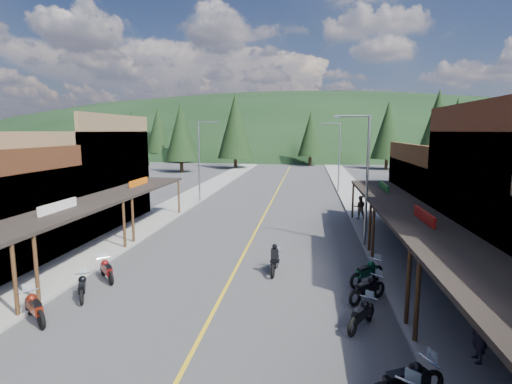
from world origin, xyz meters
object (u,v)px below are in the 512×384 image
(pine_7, at_px, (158,130))
(pine_1, at_px, (183,130))
(pine_9, at_px, (451,136))
(pine_4, at_px, (388,130))
(streetlight_3, at_px, (338,154))
(bike_east_5, at_px, (407,379))
(pine_0, at_px, (96,134))
(streetlight_2, at_px, (365,175))
(bike_west_8, at_px, (107,269))
(bike_east_8, at_px, (367,271))
(bike_east_7, at_px, (368,288))
(pine_8, at_px, (133,138))
(pine_11, at_px, (437,130))
(bike_east_6, at_px, (362,313))
(pine_3, at_px, (310,134))
(pine_10, at_px, (181,133))
(bike_west_6, at_px, (34,306))
(pedestrian_east_b, at_px, (360,207))
(pine_5, at_px, (457,126))
(rider_on_bike, at_px, (275,261))
(shop_west_3, at_px, (74,178))
(pine_2, at_px, (235,126))
(bike_west_7, at_px, (82,286))
(pedestrian_east_a, at_px, (480,334))
(shop_east_3, at_px, (462,200))
(streetlight_1, at_px, (200,157))

(pine_7, bearing_deg, pine_1, -36.87)
(pine_9, bearing_deg, pine_4, 111.80)
(streetlight_3, xyz_separation_m, bike_east_5, (-0.73, -36.41, -3.81))
(streetlight_3, bearing_deg, pine_0, 145.72)
(streetlight_2, distance_m, bike_west_8, 15.18)
(streetlight_3, height_order, bike_east_8, streetlight_3)
(bike_east_5, height_order, bike_east_7, bike_east_5)
(pine_4, xyz_separation_m, pine_8, (-40.00, -20.00, -1.26))
(streetlight_3, height_order, pine_9, pine_9)
(pine_9, height_order, pine_11, pine_11)
(streetlight_3, relative_size, bike_east_6, 3.92)
(pine_3, relative_size, bike_west_8, 5.41)
(pine_10, xyz_separation_m, bike_east_8, (24.37, -48.22, -6.14))
(bike_west_6, bearing_deg, pine_1, 52.30)
(streetlight_3, distance_m, pedestrian_east_b, 15.02)
(pine_5, height_order, rider_on_bike, pine_5)
(streetlight_2, bearing_deg, bike_east_7, -95.84)
(shop_west_3, relative_size, pine_0, 0.99)
(pine_5, height_order, bike_east_7, pine_5)
(pine_3, bearing_deg, pine_11, -60.26)
(pine_2, xyz_separation_m, pine_8, (-12.00, -18.00, -2.01))
(pine_9, xyz_separation_m, bike_west_7, (-29.78, -46.37, -5.83))
(pedestrian_east_b, bearing_deg, rider_on_bike, 67.17)
(pine_11, bearing_deg, bike_east_6, -109.60)
(bike_east_8, bearing_deg, streetlight_3, 133.21)
(pine_11, bearing_deg, pedestrian_east_a, -104.85)
(bike_east_6, bearing_deg, pine_8, 154.09)
(pine_1, height_order, bike_west_8, pine_1)
(pine_4, distance_m, pine_9, 16.18)
(pine_7, distance_m, pine_8, 37.38)
(pine_8, height_order, pedestrian_east_b, pine_8)
(streetlight_2, xyz_separation_m, bike_west_6, (-13.32, -11.58, -3.84))
(streetlight_2, relative_size, pine_4, 0.64)
(pine_9, height_order, bike_east_7, pine_9)
(pine_5, relative_size, bike_east_6, 6.87)
(shop_west_3, xyz_separation_m, shop_east_3, (27.54, 0.00, -0.99))
(shop_west_3, height_order, streetlight_2, shop_west_3)
(pine_4, height_order, pine_7, same)
(streetlight_3, relative_size, pine_0, 0.73)
(rider_on_bike, bearing_deg, pedestrian_east_b, 68.23)
(pine_3, xyz_separation_m, pine_7, (-36.00, 10.00, 0.75))
(bike_east_6, distance_m, bike_east_7, 2.42)
(shop_west_3, xyz_separation_m, bike_east_7, (19.90, -11.44, -2.92))
(bike_west_7, bearing_deg, bike_east_5, -50.58)
(pedestrian_east_b, bearing_deg, bike_east_6, 84.56)
(shop_east_3, xyz_separation_m, pine_10, (-31.75, 38.70, 4.25))
(pine_3, xyz_separation_m, bike_east_6, (1.58, -68.50, -5.90))
(bike_east_6, xyz_separation_m, pedestrian_east_b, (2.13, 17.88, 0.50))
(pine_10, bearing_deg, bike_east_5, -66.76)
(streetlight_1, bearing_deg, pine_10, 111.53)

